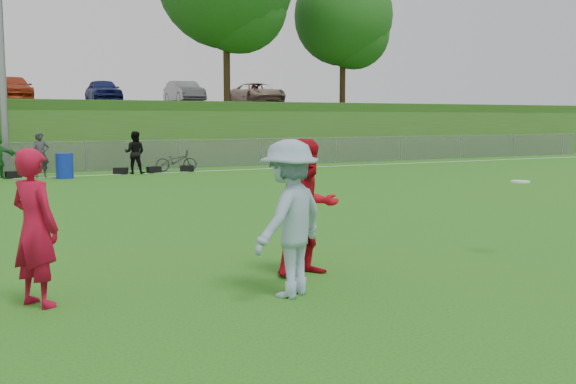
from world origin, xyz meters
TOP-DOWN VIEW (x-y plane):
  - ground at (0.00, 0.00)m, footprint 120.00×120.00m
  - sideline_far at (0.00, 18.00)m, footprint 60.00×0.10m
  - fence at (0.00, 20.00)m, footprint 58.00×0.06m
  - berm at (0.00, 31.00)m, footprint 120.00×18.00m
  - parking_lot at (0.00, 33.00)m, footprint 120.00×12.00m
  - tree_green_far at (16.16, 25.92)m, footprint 5.88×5.88m
  - car_row at (-1.17, 32.00)m, footprint 32.04×5.18m
  - spectator_row at (-2.72, 18.00)m, footprint 8.50×0.95m
  - gear_bags at (1.04, 18.10)m, footprint 7.23×0.48m
  - player_red_left at (-3.67, 0.44)m, footprint 0.75×0.82m
  - player_red_center at (-0.08, 0.33)m, footprint 0.97×0.77m
  - player_blue at (-0.80, -0.50)m, footprint 1.46×1.26m
  - frisbee at (3.49, -0.10)m, footprint 0.29×0.29m
  - recycling_bin at (-1.21, 17.20)m, footprint 0.63×0.63m
  - bicycle at (3.37, 18.41)m, footprint 1.78×0.89m

SIDE VIEW (x-z plane):
  - ground at x=0.00m, z-range 0.00..0.00m
  - sideline_far at x=0.00m, z-range 0.00..0.01m
  - gear_bags at x=1.04m, z-range 0.00..0.26m
  - bicycle at x=3.37m, z-range 0.00..0.89m
  - recycling_bin at x=-1.21m, z-range 0.00..0.93m
  - fence at x=0.00m, z-range 0.00..1.30m
  - spectator_row at x=-2.72m, z-range 0.00..1.69m
  - player_red_left at x=-3.67m, z-range 0.00..1.87m
  - player_red_center at x=-0.08m, z-range 0.00..1.93m
  - player_blue at x=-0.80m, z-range 0.00..1.95m
  - frisbee at x=3.49m, z-range 1.20..1.22m
  - berm at x=0.00m, z-range 0.00..3.00m
  - parking_lot at x=0.00m, z-range 3.00..3.10m
  - car_row at x=-1.17m, z-range 3.10..4.54m
  - tree_green_far at x=16.16m, z-range 3.87..12.06m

